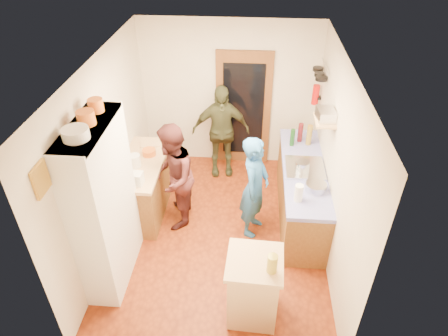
# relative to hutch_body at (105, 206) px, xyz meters

# --- Properties ---
(floor) EXTENTS (3.00, 4.00, 0.02)m
(floor) POSITION_rel_hutch_body_xyz_m (1.30, 0.80, -1.11)
(floor) COLOR maroon
(floor) RESTS_ON ground
(ceiling) EXTENTS (3.00, 4.00, 0.02)m
(ceiling) POSITION_rel_hutch_body_xyz_m (1.30, 0.80, 1.51)
(ceiling) COLOR silver
(ceiling) RESTS_ON ground
(wall_back) EXTENTS (3.00, 0.02, 2.60)m
(wall_back) POSITION_rel_hutch_body_xyz_m (1.30, 2.81, 0.20)
(wall_back) COLOR beige
(wall_back) RESTS_ON ground
(wall_front) EXTENTS (3.00, 0.02, 2.60)m
(wall_front) POSITION_rel_hutch_body_xyz_m (1.30, -1.21, 0.20)
(wall_front) COLOR beige
(wall_front) RESTS_ON ground
(wall_left) EXTENTS (0.02, 4.00, 2.60)m
(wall_left) POSITION_rel_hutch_body_xyz_m (-0.21, 0.80, 0.20)
(wall_left) COLOR beige
(wall_left) RESTS_ON ground
(wall_right) EXTENTS (0.02, 4.00, 2.60)m
(wall_right) POSITION_rel_hutch_body_xyz_m (2.81, 0.80, 0.20)
(wall_right) COLOR beige
(wall_right) RESTS_ON ground
(door_frame) EXTENTS (0.95, 0.06, 2.10)m
(door_frame) POSITION_rel_hutch_body_xyz_m (1.55, 2.77, -0.05)
(door_frame) COLOR brown
(door_frame) RESTS_ON ground
(door_glass) EXTENTS (0.70, 0.02, 1.70)m
(door_glass) POSITION_rel_hutch_body_xyz_m (1.55, 2.74, -0.05)
(door_glass) COLOR black
(door_glass) RESTS_ON door_frame
(hutch_body) EXTENTS (0.40, 1.20, 2.20)m
(hutch_body) POSITION_rel_hutch_body_xyz_m (0.00, 0.00, 0.00)
(hutch_body) COLOR white
(hutch_body) RESTS_ON ground
(hutch_top_shelf) EXTENTS (0.40, 1.14, 0.04)m
(hutch_top_shelf) POSITION_rel_hutch_body_xyz_m (0.00, 0.00, 1.08)
(hutch_top_shelf) COLOR white
(hutch_top_shelf) RESTS_ON hutch_body
(plate_stack) EXTENTS (0.27, 0.27, 0.11)m
(plate_stack) POSITION_rel_hutch_body_xyz_m (0.00, -0.27, 1.16)
(plate_stack) COLOR white
(plate_stack) RESTS_ON hutch_top_shelf
(orange_pot_a) EXTENTS (0.19, 0.19, 0.15)m
(orange_pot_a) POSITION_rel_hutch_body_xyz_m (0.00, 0.03, 1.18)
(orange_pot_a) COLOR orange
(orange_pot_a) RESTS_ON hutch_top_shelf
(orange_pot_b) EXTENTS (0.17, 0.17, 0.15)m
(orange_pot_b) POSITION_rel_hutch_body_xyz_m (0.00, 0.32, 1.17)
(orange_pot_b) COLOR orange
(orange_pot_b) RESTS_ON hutch_top_shelf
(left_counter_base) EXTENTS (0.60, 1.40, 0.85)m
(left_counter_base) POSITION_rel_hutch_body_xyz_m (0.10, 1.25, -0.68)
(left_counter_base) COLOR brown
(left_counter_base) RESTS_ON ground
(left_counter_top) EXTENTS (0.64, 1.44, 0.05)m
(left_counter_top) POSITION_rel_hutch_body_xyz_m (0.10, 1.25, -0.23)
(left_counter_top) COLOR tan
(left_counter_top) RESTS_ON left_counter_base
(toaster) EXTENTS (0.25, 0.18, 0.18)m
(toaster) POSITION_rel_hutch_body_xyz_m (0.15, 0.72, -0.11)
(toaster) COLOR white
(toaster) RESTS_ON left_counter_top
(kettle) EXTENTS (0.21, 0.21, 0.19)m
(kettle) POSITION_rel_hutch_body_xyz_m (0.05, 1.14, -0.11)
(kettle) COLOR white
(kettle) RESTS_ON left_counter_top
(orange_bowl) EXTENTS (0.25, 0.25, 0.09)m
(orange_bowl) POSITION_rel_hutch_body_xyz_m (0.18, 1.45, -0.15)
(orange_bowl) COLOR orange
(orange_bowl) RESTS_ON left_counter_top
(chopping_board) EXTENTS (0.35, 0.29, 0.02)m
(chopping_board) POSITION_rel_hutch_body_xyz_m (0.12, 1.76, -0.19)
(chopping_board) COLOR tan
(chopping_board) RESTS_ON left_counter_top
(right_counter_base) EXTENTS (0.60, 2.20, 0.84)m
(right_counter_base) POSITION_rel_hutch_body_xyz_m (2.50, 1.30, -0.68)
(right_counter_base) COLOR brown
(right_counter_base) RESTS_ON ground
(right_counter_top) EXTENTS (0.62, 2.22, 0.06)m
(right_counter_top) POSITION_rel_hutch_body_xyz_m (2.50, 1.30, -0.23)
(right_counter_top) COLOR #1E1CB0
(right_counter_top) RESTS_ON right_counter_base
(hob) EXTENTS (0.55, 0.58, 0.04)m
(hob) POSITION_rel_hutch_body_xyz_m (2.50, 1.26, -0.18)
(hob) COLOR silver
(hob) RESTS_ON right_counter_top
(pot_on_hob) EXTENTS (0.20, 0.20, 0.13)m
(pot_on_hob) POSITION_rel_hutch_body_xyz_m (2.45, 1.19, -0.09)
(pot_on_hob) COLOR silver
(pot_on_hob) RESTS_ON hob
(bottle_a) EXTENTS (0.09, 0.09, 0.28)m
(bottle_a) POSITION_rel_hutch_body_xyz_m (2.35, 1.90, -0.06)
(bottle_a) COLOR #143F14
(bottle_a) RESTS_ON right_counter_top
(bottle_b) EXTENTS (0.08, 0.08, 0.31)m
(bottle_b) POSITION_rel_hutch_body_xyz_m (2.48, 2.04, -0.04)
(bottle_b) COLOR #591419
(bottle_b) RESTS_ON right_counter_top
(bottle_c) EXTENTS (0.10, 0.10, 0.33)m
(bottle_c) POSITION_rel_hutch_body_xyz_m (2.61, 1.95, -0.03)
(bottle_c) COLOR olive
(bottle_c) RESTS_ON right_counter_top
(paper_towel) EXTENTS (0.12, 0.12, 0.24)m
(paper_towel) POSITION_rel_hutch_body_xyz_m (2.35, 0.55, -0.08)
(paper_towel) COLOR white
(paper_towel) RESTS_ON right_counter_top
(mixing_bowl) EXTENTS (0.36, 0.36, 0.11)m
(mixing_bowl) POSITION_rel_hutch_body_xyz_m (2.60, 0.78, -0.15)
(mixing_bowl) COLOR silver
(mixing_bowl) RESTS_ON right_counter_top
(island_base) EXTENTS (0.57, 0.57, 0.86)m
(island_base) POSITION_rel_hutch_body_xyz_m (1.81, -0.54, -0.67)
(island_base) COLOR tan
(island_base) RESTS_ON ground
(island_top) EXTENTS (0.65, 0.65, 0.05)m
(island_top) POSITION_rel_hutch_body_xyz_m (1.81, -0.54, -0.22)
(island_top) COLOR tan
(island_top) RESTS_ON island_base
(cutting_board) EXTENTS (0.36, 0.29, 0.02)m
(cutting_board) POSITION_rel_hutch_body_xyz_m (1.77, -0.48, -0.21)
(cutting_board) COLOR white
(cutting_board) RESTS_ON island_top
(oil_jar) EXTENTS (0.12, 0.12, 0.22)m
(oil_jar) POSITION_rel_hutch_body_xyz_m (1.99, -0.66, -0.08)
(oil_jar) COLOR #AD9E2D
(oil_jar) RESTS_ON island_top
(pan_rail) EXTENTS (0.02, 0.65, 0.02)m
(pan_rail) POSITION_rel_hutch_body_xyz_m (2.76, 2.33, 0.95)
(pan_rail) COLOR silver
(pan_rail) RESTS_ON wall_right
(pan_hang_a) EXTENTS (0.18, 0.18, 0.05)m
(pan_hang_a) POSITION_rel_hutch_body_xyz_m (2.70, 2.15, 0.82)
(pan_hang_a) COLOR black
(pan_hang_a) RESTS_ON pan_rail
(pan_hang_b) EXTENTS (0.16, 0.16, 0.05)m
(pan_hang_b) POSITION_rel_hutch_body_xyz_m (2.70, 2.35, 0.80)
(pan_hang_b) COLOR black
(pan_hang_b) RESTS_ON pan_rail
(pan_hang_c) EXTENTS (0.17, 0.17, 0.05)m
(pan_hang_c) POSITION_rel_hutch_body_xyz_m (2.70, 2.55, 0.81)
(pan_hang_c) COLOR black
(pan_hang_c) RESTS_ON pan_rail
(wall_shelf) EXTENTS (0.26, 0.42, 0.03)m
(wall_shelf) POSITION_rel_hutch_body_xyz_m (2.67, 1.25, 0.60)
(wall_shelf) COLOR tan
(wall_shelf) RESTS_ON wall_right
(radio) EXTENTS (0.25, 0.32, 0.15)m
(radio) POSITION_rel_hutch_body_xyz_m (2.67, 1.25, 0.69)
(radio) COLOR silver
(radio) RESTS_ON wall_shelf
(ext_bracket) EXTENTS (0.06, 0.10, 0.04)m
(ext_bracket) POSITION_rel_hutch_body_xyz_m (2.77, 2.50, 0.35)
(ext_bracket) COLOR black
(ext_bracket) RESTS_ON wall_right
(fire_extinguisher) EXTENTS (0.11, 0.11, 0.32)m
(fire_extinguisher) POSITION_rel_hutch_body_xyz_m (2.71, 2.50, 0.40)
(fire_extinguisher) COLOR red
(fire_extinguisher) RESTS_ON wall_right
(picture_frame) EXTENTS (0.03, 0.25, 0.30)m
(picture_frame) POSITION_rel_hutch_body_xyz_m (-0.18, -0.75, 0.95)
(picture_frame) COLOR gold
(picture_frame) RESTS_ON wall_left
(person_hob) EXTENTS (0.52, 0.66, 1.58)m
(person_hob) POSITION_rel_hutch_body_xyz_m (1.81, 0.88, -0.31)
(person_hob) COLOR #255DA1
(person_hob) RESTS_ON ground
(person_left) EXTENTS (0.68, 0.84, 1.65)m
(person_left) POSITION_rel_hutch_body_xyz_m (0.64, 1.04, -0.27)
(person_left) COLOR #421B1B
(person_left) RESTS_ON ground
(person_back) EXTENTS (1.02, 0.54, 1.66)m
(person_back) POSITION_rel_hutch_body_xyz_m (1.20, 2.37, -0.27)
(person_back) COLOR #363820
(person_back) RESTS_ON ground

